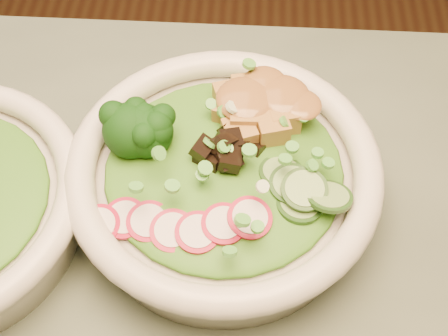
# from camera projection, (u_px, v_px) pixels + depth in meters

# --- Properties ---
(salad_bowl) EXTENTS (0.26, 0.26, 0.07)m
(salad_bowl) POSITION_uv_depth(u_px,v_px,m) (224.00, 181.00, 0.52)
(salad_bowl) COLOR silver
(salad_bowl) RESTS_ON dining_table
(lettuce_bed) EXTENTS (0.20, 0.20, 0.02)m
(lettuce_bed) POSITION_uv_depth(u_px,v_px,m) (224.00, 167.00, 0.51)
(lettuce_bed) COLOR #2D6515
(lettuce_bed) RESTS_ON salad_bowl
(broccoli_florets) EXTENTS (0.08, 0.07, 0.04)m
(broccoli_florets) POSITION_uv_depth(u_px,v_px,m) (159.00, 129.00, 0.51)
(broccoli_florets) COLOR black
(broccoli_florets) RESTS_ON salad_bowl
(radish_slices) EXTENTS (0.11, 0.05, 0.02)m
(radish_slices) POSITION_uv_depth(u_px,v_px,m) (186.00, 226.00, 0.47)
(radish_slices) COLOR maroon
(radish_slices) RESTS_ON salad_bowl
(cucumber_slices) EXTENTS (0.07, 0.07, 0.03)m
(cucumber_slices) POSITION_uv_depth(u_px,v_px,m) (294.00, 193.00, 0.48)
(cucumber_slices) COLOR #75A25A
(cucumber_slices) RESTS_ON salad_bowl
(mushroom_heap) EXTENTS (0.07, 0.07, 0.04)m
(mushroom_heap) POSITION_uv_depth(u_px,v_px,m) (231.00, 147.00, 0.50)
(mushroom_heap) COLOR black
(mushroom_heap) RESTS_ON salad_bowl
(tofu_cubes) EXTENTS (0.09, 0.07, 0.03)m
(tofu_cubes) POSITION_uv_depth(u_px,v_px,m) (261.00, 109.00, 0.53)
(tofu_cubes) COLOR olive
(tofu_cubes) RESTS_ON salad_bowl
(peanut_sauce) EXTENTS (0.07, 0.05, 0.02)m
(peanut_sauce) POSITION_uv_depth(u_px,v_px,m) (262.00, 100.00, 0.52)
(peanut_sauce) COLOR brown
(peanut_sauce) RESTS_ON tofu_cubes
(scallion_garnish) EXTENTS (0.18, 0.18, 0.02)m
(scallion_garnish) POSITION_uv_depth(u_px,v_px,m) (224.00, 150.00, 0.49)
(scallion_garnish) COLOR #50A73B
(scallion_garnish) RESTS_ON salad_bowl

